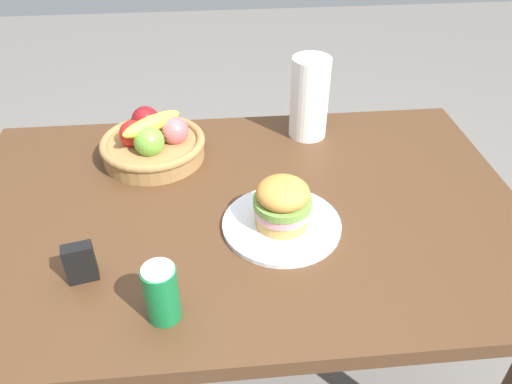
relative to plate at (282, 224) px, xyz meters
The scene contains 8 objects.
ground_plane 0.77m from the plate, 136.62° to the left, with size 8.00×8.00×0.00m, color slate.
dining_table 0.16m from the plate, 136.62° to the left, with size 1.40×0.90×0.75m.
plate is the anchor object (origin of this frame).
sandwich 0.06m from the plate, 135.00° to the right, with size 0.13×0.13×0.12m.
soda_can 0.36m from the plate, 137.73° to the right, with size 0.07×0.07×0.13m.
fruit_basket 0.46m from the plate, 133.76° to the left, with size 0.29×0.29×0.14m.
paper_towel_roll 0.45m from the plate, 72.02° to the left, with size 0.11×0.11×0.24m, color white.
napkin_holder 0.45m from the plate, 164.02° to the right, with size 0.06×0.03×0.09m, color black.
Camera 1 is at (-0.05, -0.96, 1.52)m, focal length 34.98 mm.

